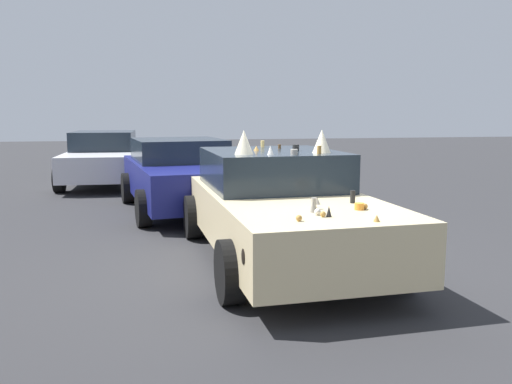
# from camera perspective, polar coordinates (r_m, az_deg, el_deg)

# --- Properties ---
(ground_plane) EXTENTS (60.00, 60.00, 0.00)m
(ground_plane) POSITION_cam_1_polar(r_m,az_deg,el_deg) (7.10, 2.40, -7.13)
(ground_plane) COLOR #2D2D30
(art_car_decorated) EXTENTS (4.76, 2.26, 1.70)m
(art_car_decorated) POSITION_cam_1_polar(r_m,az_deg,el_deg) (7.00, 2.28, -1.42)
(art_car_decorated) COLOR beige
(art_car_decorated) RESTS_ON ground
(parked_sedan_row_back_center) EXTENTS (4.35, 2.07, 1.39)m
(parked_sedan_row_back_center) POSITION_cam_1_polar(r_m,az_deg,el_deg) (14.79, -15.90, 3.51)
(parked_sedan_row_back_center) COLOR silver
(parked_sedan_row_back_center) RESTS_ON ground
(parked_sedan_row_back_far) EXTENTS (4.31, 2.50, 1.38)m
(parked_sedan_row_back_far) POSITION_cam_1_polar(r_m,az_deg,el_deg) (10.55, -7.87, 1.86)
(parked_sedan_row_back_far) COLOR navy
(parked_sedan_row_back_far) RESTS_ON ground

